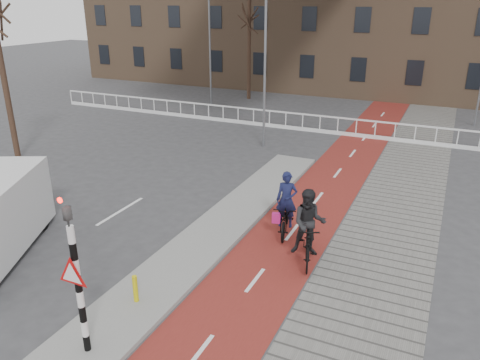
% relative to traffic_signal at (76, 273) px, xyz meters
% --- Properties ---
extents(ground, '(120.00, 120.00, 0.00)m').
position_rel_traffic_signal_xyz_m(ground, '(0.60, 2.02, -1.99)').
color(ground, '#38383A').
rests_on(ground, ground).
extents(bike_lane, '(2.50, 60.00, 0.01)m').
position_rel_traffic_signal_xyz_m(bike_lane, '(2.10, 12.02, -1.98)').
color(bike_lane, maroon).
rests_on(bike_lane, ground).
extents(sidewalk, '(3.00, 60.00, 0.01)m').
position_rel_traffic_signal_xyz_m(sidewalk, '(4.90, 12.02, -1.98)').
color(sidewalk, slate).
rests_on(sidewalk, ground).
extents(curb_island, '(1.80, 16.00, 0.12)m').
position_rel_traffic_signal_xyz_m(curb_island, '(-0.10, 6.02, -1.93)').
color(curb_island, gray).
rests_on(curb_island, ground).
extents(traffic_signal, '(0.80, 0.80, 3.68)m').
position_rel_traffic_signal_xyz_m(traffic_signal, '(0.00, 0.00, 0.00)').
color(traffic_signal, black).
rests_on(traffic_signal, curb_island).
extents(bollard, '(0.12, 0.12, 0.70)m').
position_rel_traffic_signal_xyz_m(bollard, '(-0.10, 1.83, -1.52)').
color(bollard, '#CCBE0B').
rests_on(bollard, curb_island).
extents(cyclist_near, '(1.13, 2.07, 2.03)m').
position_rel_traffic_signal_xyz_m(cyclist_near, '(1.91, 6.92, -1.30)').
color(cyclist_near, black).
rests_on(cyclist_near, bike_lane).
extents(cyclist_far, '(1.14, 2.13, 2.17)m').
position_rel_traffic_signal_xyz_m(cyclist_far, '(3.05, 5.54, -1.08)').
color(cyclist_far, black).
rests_on(cyclist_far, bike_lane).
extents(railing, '(28.00, 0.10, 0.99)m').
position_rel_traffic_signal_xyz_m(railing, '(-4.40, 19.02, -1.68)').
color(railing, silver).
rests_on(railing, ground).
extents(tree_left, '(0.26, 0.26, 7.27)m').
position_rel_traffic_signal_xyz_m(tree_left, '(-11.93, 8.70, 1.65)').
color(tree_left, black).
rests_on(tree_left, ground).
extents(tree_mid, '(0.27, 0.27, 6.91)m').
position_rel_traffic_signal_xyz_m(tree_mid, '(-7.84, 26.10, 1.46)').
color(tree_mid, black).
rests_on(tree_mid, ground).
extents(streetlight_near, '(0.12, 0.12, 7.79)m').
position_rel_traffic_signal_xyz_m(streetlight_near, '(-2.25, 15.29, 1.91)').
color(streetlight_near, slate).
rests_on(streetlight_near, ground).
extents(streetlight_left, '(0.12, 0.12, 7.44)m').
position_rel_traffic_signal_xyz_m(streetlight_left, '(-9.32, 22.94, 1.73)').
color(streetlight_left, slate).
rests_on(streetlight_left, ground).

